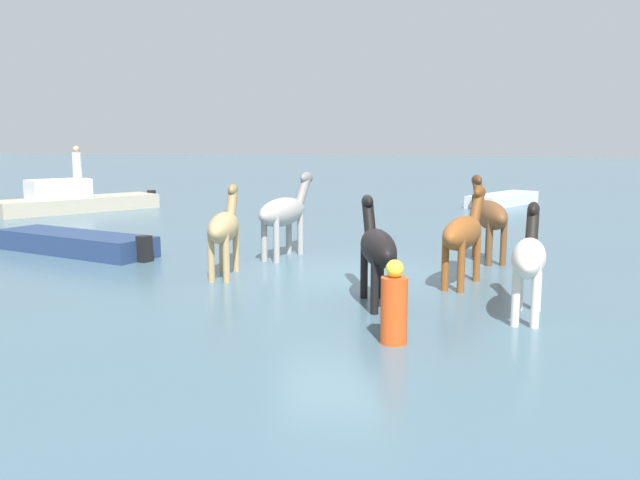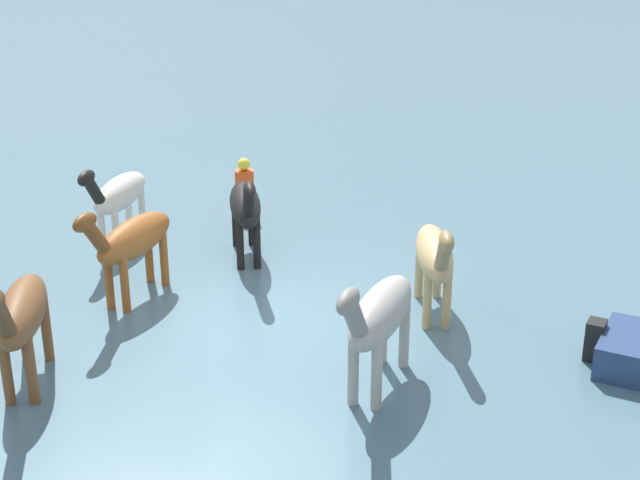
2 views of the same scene
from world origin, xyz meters
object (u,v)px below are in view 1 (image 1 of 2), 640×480
(horse_rear_stallion, at_px, (285,212))
(boat_dinghy_port, at_px, (75,203))
(person_watcher_seated, at_px, (77,164))
(horse_pinto_flank, at_px, (464,233))
(horse_lead, at_px, (529,258))
(boat_tender_starboard, at_px, (76,246))
(horse_dun_straggler, at_px, (377,247))
(boat_motor_center, at_px, (502,201))
(horse_dark_mare, at_px, (489,215))
(horse_chestnut_trailing, at_px, (224,227))
(buoy_channel_marker, at_px, (394,306))

(horse_rear_stallion, relative_size, boat_dinghy_port, 0.43)
(boat_dinghy_port, relative_size, person_watcher_seated, 4.75)
(horse_pinto_flank, distance_m, horse_lead, 2.30)
(horse_pinto_flank, bearing_deg, boat_tender_starboard, 95.62)
(horse_dun_straggler, height_order, boat_motor_center, horse_dun_straggler)
(horse_dark_mare, bearing_deg, person_watcher_seated, 50.26)
(horse_chestnut_trailing, height_order, buoy_channel_marker, horse_chestnut_trailing)
(horse_pinto_flank, distance_m, buoy_channel_marker, 3.96)
(horse_dark_mare, distance_m, horse_lead, 4.81)
(boat_dinghy_port, bearing_deg, horse_dun_straggler, 83.52)
(horse_lead, distance_m, boat_motor_center, 17.40)
(horse_pinto_flank, distance_m, person_watcher_seated, 16.91)
(horse_rear_stallion, height_order, horse_pinto_flank, horse_rear_stallion)
(boat_tender_starboard, relative_size, boat_motor_center, 1.08)
(horse_dun_straggler, distance_m, boat_motor_center, 17.33)
(horse_dun_straggler, relative_size, buoy_channel_marker, 1.95)
(horse_dark_mare, distance_m, boat_dinghy_port, 16.18)
(boat_motor_center, distance_m, buoy_channel_marker, 19.27)
(horse_lead, relative_size, person_watcher_seated, 1.83)
(horse_lead, xyz_separation_m, person_watcher_seated, (14.70, -11.90, 0.84))
(horse_rear_stallion, height_order, boat_dinghy_port, horse_rear_stallion)
(boat_tender_starboard, xyz_separation_m, person_watcher_seated, (4.78, -8.08, 1.61))
(horse_pinto_flank, height_order, horse_dark_mare, horse_dark_mare)
(boat_dinghy_port, bearing_deg, boat_tender_starboard, 67.75)
(horse_rear_stallion, bearing_deg, horse_lead, -116.64)
(horse_rear_stallion, xyz_separation_m, horse_chestnut_trailing, (0.66, 2.22, -0.08))
(horse_chestnut_trailing, distance_m, boat_tender_starboard, 4.78)
(boat_tender_starboard, relative_size, person_watcher_seated, 3.82)
(horse_pinto_flank, height_order, boat_motor_center, horse_pinto_flank)
(horse_pinto_flank, xyz_separation_m, horse_lead, (-0.94, 2.10, -0.05))
(horse_lead, distance_m, person_watcher_seated, 18.93)
(boat_tender_starboard, bearing_deg, horse_rear_stallion, -156.07)
(horse_chestnut_trailing, distance_m, boat_dinghy_port, 13.59)
(horse_rear_stallion, xyz_separation_m, boat_tender_starboard, (5.01, 0.43, -0.88))
(boat_tender_starboard, distance_m, boat_motor_center, 17.27)
(horse_dun_straggler, xyz_separation_m, horse_dark_mare, (-1.98, -4.46, 0.07))
(boat_dinghy_port, bearing_deg, horse_dark_mare, 100.12)
(horse_chestnut_trailing, bearing_deg, horse_dark_mare, -70.58)
(person_watcher_seated, bearing_deg, horse_chestnut_trailing, 132.78)
(horse_chestnut_trailing, xyz_separation_m, boat_motor_center, (-6.36, -15.33, -0.80))
(horse_rear_stallion, relative_size, horse_lead, 1.13)
(horse_lead, height_order, person_watcher_seated, person_watcher_seated)
(boat_dinghy_port, bearing_deg, buoy_channel_marker, 79.89)
(boat_tender_starboard, bearing_deg, horse_lead, 177.99)
(horse_dun_straggler, bearing_deg, person_watcher_seated, 30.25)
(horse_dun_straggler, xyz_separation_m, boat_dinghy_port, (12.53, -11.57, -0.62))
(horse_chestnut_trailing, xyz_separation_m, horse_dark_mare, (-5.20, -2.76, 0.05))
(person_watcher_seated, bearing_deg, horse_dark_mare, 153.62)
(horse_rear_stallion, height_order, boat_motor_center, horse_rear_stallion)
(horse_dark_mare, xyz_separation_m, buoy_channel_marker, (1.52, 6.51, -0.51))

